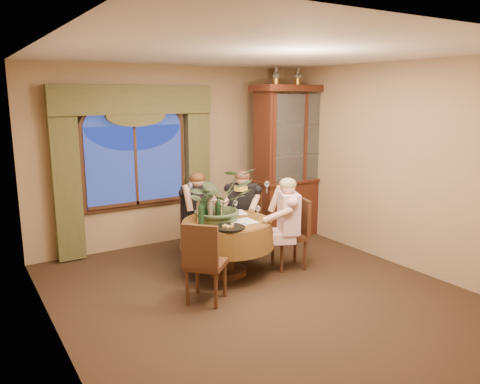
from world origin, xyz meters
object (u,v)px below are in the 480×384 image
china_cabinet (296,161)px  chair_back_right (245,222)px  centerpiece_plant (219,175)px  wine_bottle_4 (210,209)px  chair_front_left (206,262)px  wine_bottle_1 (201,214)px  dining_table (227,247)px  person_scarf (243,213)px  oil_lamp_left (276,74)px  chair_back (200,226)px  wine_bottle_0 (199,209)px  olive_bowl (233,218)px  person_pink (288,225)px  wine_bottle_5 (205,208)px  wine_bottle_2 (218,209)px  wine_bottle_3 (203,211)px  chair_right (289,234)px  person_back (197,216)px  stoneware_vase (219,210)px  oil_lamp_center (298,74)px  oil_lamp_right (319,75)px

china_cabinet → chair_back_right: (-1.29, -0.43, -0.77)m
centerpiece_plant → wine_bottle_4: (-0.14, -0.02, -0.42)m
chair_front_left → wine_bottle_1: wine_bottle_1 is taller
dining_table → chair_back_right: 0.90m
centerpiece_plant → person_scarf: bearing=34.8°
oil_lamp_left → chair_back: size_ratio=0.35×
chair_back_right → person_scarf: (-0.06, -0.05, 0.16)m
wine_bottle_0 → oil_lamp_left: bearing=26.3°
olive_bowl → chair_back: bearing=95.0°
chair_back_right → person_pink: size_ratio=0.74×
wine_bottle_1 → wine_bottle_5: 0.31m
person_pink → wine_bottle_2: size_ratio=3.92×
oil_lamp_left → wine_bottle_5: 2.64m
wine_bottle_3 → wine_bottle_5: (0.09, 0.13, 0.00)m
oil_lamp_left → chair_right: bearing=-117.9°
china_cabinet → person_back: size_ratio=1.96×
wine_bottle_1 → wine_bottle_5: (0.18, 0.25, 0.00)m
chair_back_right → stoneware_vase: (-0.74, -0.52, 0.40)m
oil_lamp_center → wine_bottle_0: oil_lamp_center is taller
chair_right → chair_front_left: (-1.48, -0.36, 0.00)m
wine_bottle_3 → wine_bottle_4: (0.13, 0.06, 0.00)m
oil_lamp_center → person_back: (-2.00, -0.26, -2.04)m
chair_front_left → wine_bottle_0: bearing=115.0°
chair_right → stoneware_vase: size_ratio=3.81×
chair_back_right → olive_bowl: size_ratio=5.90×
person_scarf → china_cabinet: bearing=-113.8°
chair_back_right → wine_bottle_0: size_ratio=2.91×
person_scarf → wine_bottle_5: (-0.84, -0.41, 0.27)m
person_back → stoneware_vase: size_ratio=5.07×
chair_back_right → chair_back: 0.68m
china_cabinet → oil_lamp_left: 1.49m
person_pink → wine_bottle_4: size_ratio=3.92×
person_back → person_scarf: bearing=158.0°
stoneware_vase → wine_bottle_0: bearing=173.9°
chair_back_right → stoneware_vase: 0.99m
wine_bottle_0 → wine_bottle_5: (0.10, 0.04, 0.00)m
dining_table → chair_back: chair_back is taller
wine_bottle_2 → olive_bowl: bearing=-0.1°
oil_lamp_left → oil_lamp_right: 0.88m
chair_back_right → person_back: person_back is taller
oil_lamp_center → chair_front_left: bearing=-147.9°
chair_front_left → person_scarf: size_ratio=0.75×
oil_lamp_right → wine_bottle_1: bearing=-158.1°
chair_front_left → wine_bottle_0: (0.28, 0.70, 0.44)m
wine_bottle_4 → oil_lamp_right: bearing=20.2°
chair_back_right → wine_bottle_4: 1.11m
chair_back → wine_bottle_0: wine_bottle_0 is taller
stoneware_vase → wine_bottle_0: size_ratio=0.76×
oil_lamp_left → wine_bottle_1: oil_lamp_left is taller
chair_back_right → chair_back: size_ratio=1.00×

